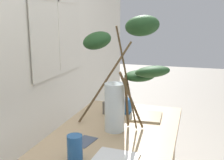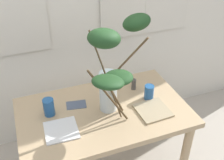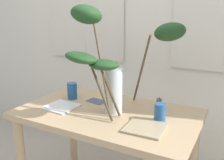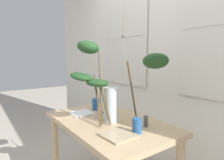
% 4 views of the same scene
% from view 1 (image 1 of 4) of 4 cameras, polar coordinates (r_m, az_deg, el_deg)
% --- Properties ---
extents(dining_table, '(1.20, 0.73, 0.75)m').
position_cam_1_polar(dining_table, '(1.73, 0.48, -14.47)').
color(dining_table, tan).
rests_on(dining_table, ground).
extents(vase_with_branches, '(0.65, 0.73, 0.72)m').
position_cam_1_polar(vase_with_branches, '(1.65, 1.81, 2.61)').
color(vase_with_branches, silver).
rests_on(vase_with_branches, dining_table).
extents(drinking_glass_blue_left, '(0.08, 0.08, 0.13)m').
position_cam_1_polar(drinking_glass_blue_left, '(1.37, -7.81, -13.89)').
color(drinking_glass_blue_left, '#235693').
rests_on(drinking_glass_blue_left, dining_table).
extents(drinking_glass_blue_right, '(0.07, 0.07, 0.11)m').
position_cam_1_polar(drinking_glass_blue_right, '(1.99, 3.17, -5.47)').
color(drinking_glass_blue_right, '#235693').
rests_on(drinking_glass_blue_right, dining_table).
extents(plate_square_left, '(0.22, 0.22, 0.01)m').
position_cam_1_polar(plate_square_left, '(1.37, 0.48, -16.51)').
color(plate_square_left, white).
rests_on(plate_square_left, dining_table).
extents(plate_square_right, '(0.23, 0.23, 0.01)m').
position_cam_1_polar(plate_square_right, '(1.94, 6.99, -7.56)').
color(plate_square_right, tan).
rests_on(plate_square_right, dining_table).
extents(napkin_folded, '(0.16, 0.12, 0.00)m').
position_cam_1_polar(napkin_folded, '(1.57, -5.80, -12.71)').
color(napkin_folded, '#4C566B').
rests_on(napkin_folded, dining_table).
extents(pillar_candle, '(0.04, 0.04, 0.10)m').
position_cam_1_polar(pillar_candle, '(1.98, -1.49, -5.89)').
color(pillar_candle, '#514C47').
rests_on(pillar_candle, dining_table).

